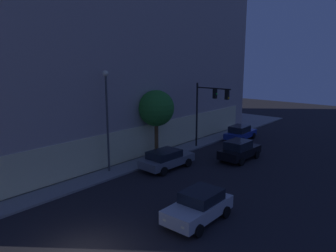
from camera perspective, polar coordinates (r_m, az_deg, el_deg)
modern_building at (r=39.16m, az=-18.72°, el=12.59°), size 37.60×26.83×19.84m
traffic_light_far_corner at (r=31.65m, az=7.14°, el=3.97°), size 0.35×3.85×6.37m
street_lamp_sidewalk at (r=25.19m, az=-10.63°, el=2.93°), size 0.44×0.44×7.82m
sidewalk_tree at (r=29.10m, az=-2.07°, el=3.08°), size 3.23×3.23×5.97m
car_silver at (r=18.57m, az=5.43°, el=-13.72°), size 4.32×2.21×1.69m
car_grey at (r=26.65m, az=-0.28°, el=-5.75°), size 4.80×2.38×1.57m
car_black at (r=29.52m, az=12.35°, el=-4.13°), size 4.54×2.22×1.80m
car_blue at (r=36.87m, az=12.51°, el=-1.14°), size 4.58×2.22×1.62m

